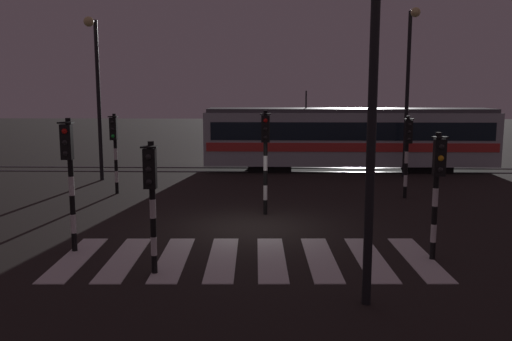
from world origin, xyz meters
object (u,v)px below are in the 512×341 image
traffic_light_kerb_mid_left (151,188)px  traffic_light_corner_near_left (69,165)px  street_lamp_trackside_left (96,80)px  tram (349,137)px  street_lamp_near_kerb (376,92)px  traffic_light_corner_near_right (437,177)px  traffic_light_corner_far_left (114,141)px  traffic_light_median_centre (265,147)px  street_lamp_trackside_right (409,74)px  traffic_light_corner_far_right (408,144)px

traffic_light_kerb_mid_left → traffic_light_corner_near_left: bearing=146.3°
traffic_light_kerb_mid_left → street_lamp_trackside_left: bearing=112.6°
street_lamp_trackside_left → tram: 12.86m
street_lamp_near_kerb → traffic_light_corner_near_right: bearing=54.8°
traffic_light_corner_far_left → street_lamp_near_kerb: (8.25, -11.39, 2.06)m
traffic_light_corner_far_left → traffic_light_corner_near_left: bearing=-81.8°
traffic_light_median_centre → traffic_light_corner_far_left: bearing=150.2°
traffic_light_median_centre → street_lamp_trackside_left: bearing=139.6°
traffic_light_corner_far_left → street_lamp_trackside_right: street_lamp_trackside_right is taller
traffic_light_corner_far_left → traffic_light_corner_far_right: (11.60, -0.57, -0.03)m
traffic_light_corner_near_right → street_lamp_trackside_right: 13.28m
traffic_light_corner_far_left → street_lamp_trackside_left: 4.31m
traffic_light_corner_far_right → tram: (-1.24, 7.27, -0.38)m
traffic_light_corner_far_left → street_lamp_trackside_left: (-1.65, 3.11, 2.50)m
street_lamp_near_kerb → street_lamp_trackside_left: street_lamp_trackside_left is taller
street_lamp_trackside_right → street_lamp_near_kerb: bearing=-106.0°
street_lamp_trackside_right → street_lamp_trackside_left: bearing=-174.8°
traffic_light_corner_far_right → street_lamp_trackside_left: street_lamp_trackside_left is taller
traffic_light_corner_near_left → traffic_light_median_centre: 6.67m
street_lamp_near_kerb → street_lamp_trackside_right: street_lamp_trackside_right is taller
traffic_light_corner_near_left → traffic_light_corner_far_left: bearing=98.2°
traffic_light_corner_near_right → traffic_light_median_centre: 6.45m
street_lamp_trackside_right → tram: size_ratio=0.52×
traffic_light_corner_far_left → traffic_light_kerb_mid_left: traffic_light_corner_far_left is taller
traffic_light_corner_near_right → tram: tram is taller
traffic_light_corner_near_left → traffic_light_median_centre: (5.00, 4.41, 0.01)m
traffic_light_median_centre → street_lamp_near_kerb: 8.38m
traffic_light_corner_near_right → tram: bearing=90.2°
traffic_light_kerb_mid_left → street_lamp_trackside_right: size_ratio=0.39×
traffic_light_corner_near_left → street_lamp_trackside_left: 11.61m
traffic_light_corner_near_right → street_lamp_trackside_left: (-12.05, 11.45, 2.53)m
traffic_light_kerb_mid_left → traffic_light_median_centre: 6.57m
traffic_light_kerb_mid_left → traffic_light_median_centre: bearing=67.5°
traffic_light_kerb_mid_left → street_lamp_near_kerb: size_ratio=0.47×
traffic_light_kerb_mid_left → street_lamp_near_kerb: 5.43m
traffic_light_corner_far_left → traffic_light_corner_far_right: traffic_light_corner_far_left is taller
traffic_light_corner_near_left → traffic_light_kerb_mid_left: 3.00m
traffic_light_corner_far_right → traffic_light_median_centre: traffic_light_median_centre is taller
traffic_light_kerb_mid_left → tram: (6.73, 16.28, -0.30)m
traffic_light_corner_far_right → tram: 7.39m
traffic_light_kerb_mid_left → traffic_light_median_centre: traffic_light_median_centre is taller
traffic_light_corner_far_right → tram: bearing=99.7°
street_lamp_trackside_left → traffic_light_corner_near_left: bearing=-75.8°
traffic_light_kerb_mid_left → traffic_light_corner_far_right: traffic_light_corner_far_right is taller
traffic_light_kerb_mid_left → traffic_light_median_centre: size_ratio=0.87×
street_lamp_near_kerb → traffic_light_kerb_mid_left: bearing=158.6°
traffic_light_corner_far_left → street_lamp_trackside_left: size_ratio=0.44×
traffic_light_corner_near_left → street_lamp_trackside_right: 17.17m
traffic_light_corner_far_right → traffic_light_median_centre: bearing=-151.7°
traffic_light_kerb_mid_left → street_lamp_trackside_right: 16.97m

